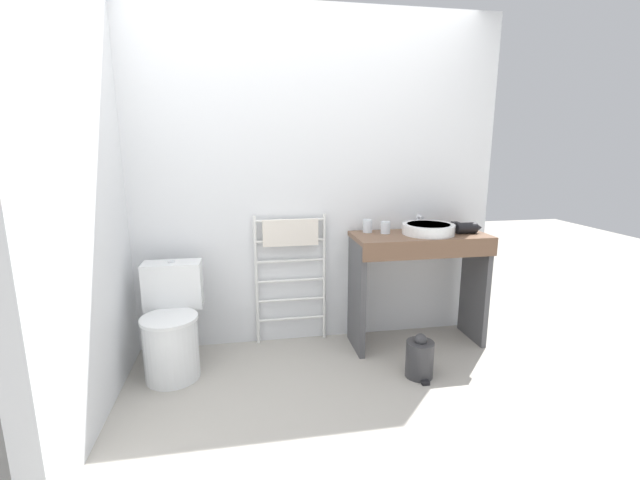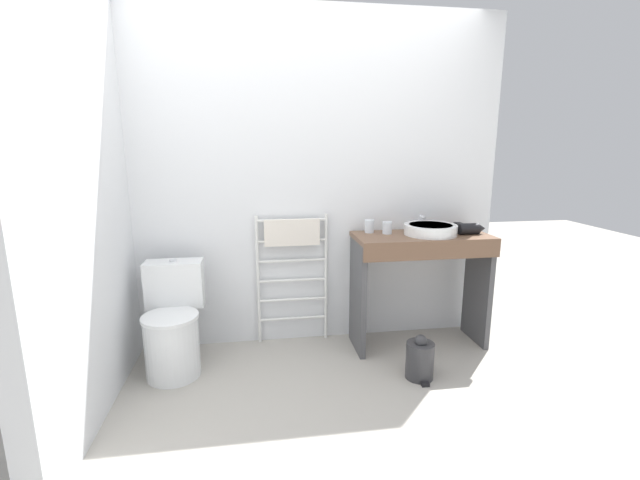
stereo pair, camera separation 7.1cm
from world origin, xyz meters
name	(u,v)px [view 2 (the right image)]	position (x,y,z in m)	size (l,w,h in m)	color
ground_plane	(348,438)	(0.00, 0.00, 0.00)	(12.00, 12.00, 0.00)	#A8A399
wall_back	(313,182)	(0.00, 1.32, 1.25)	(2.89, 0.12, 2.50)	silver
wall_side	(85,195)	(-1.39, 0.63, 1.25)	(0.12, 1.88, 2.50)	silver
toilet	(173,326)	(-1.02, 0.88, 0.32)	(0.39, 0.52, 0.74)	white
towel_radiator	(292,252)	(-0.18, 1.21, 0.73)	(0.55, 0.06, 1.01)	white
vanity_counter	(421,271)	(0.77, 1.00, 0.60)	(1.00, 0.44, 0.87)	brown
sink_basin	(430,229)	(0.83, 1.00, 0.91)	(0.39, 0.39, 0.08)	white
faucet	(421,220)	(0.83, 1.19, 0.95)	(0.02, 0.10, 0.12)	silver
cup_near_wall	(369,226)	(0.41, 1.15, 0.92)	(0.07, 0.07, 0.10)	silver
cup_near_edge	(387,228)	(0.53, 1.08, 0.92)	(0.07, 0.07, 0.09)	silver
hair_dryer	(469,228)	(1.13, 0.99, 0.91)	(0.21, 0.17, 0.08)	black
trash_bin	(420,359)	(0.60, 0.53, 0.13)	(0.18, 0.22, 0.30)	#333335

